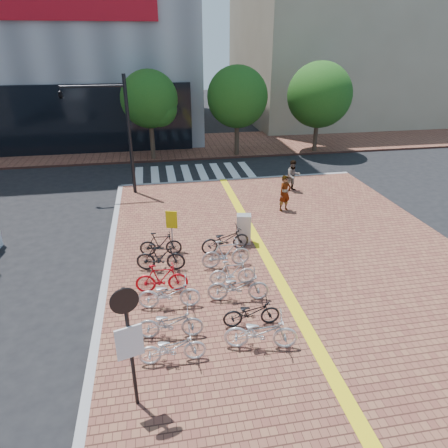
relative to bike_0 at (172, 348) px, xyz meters
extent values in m
plane|color=black|center=(1.91, 2.44, -0.61)|extent=(120.00, 120.00, 0.00)
cube|color=brown|center=(4.91, -2.56, -0.53)|extent=(14.00, 34.00, 0.15)
cube|color=yellow|center=(3.91, -2.56, -0.45)|extent=(0.40, 34.00, 0.01)
cube|color=gray|center=(4.91, 14.44, -0.53)|extent=(14.00, 0.25, 0.15)
cube|color=brown|center=(1.91, 23.44, -0.53)|extent=(70.00, 8.00, 0.15)
cube|color=gray|center=(19.91, 34.44, 8.39)|extent=(20.00, 18.00, 18.00)
cube|color=silver|center=(-1.09, 16.44, -0.60)|extent=(0.50, 4.00, 0.01)
cube|color=silver|center=(-0.09, 16.44, -0.60)|extent=(0.50, 4.00, 0.01)
cube|color=silver|center=(0.91, 16.44, -0.60)|extent=(0.50, 4.00, 0.01)
cube|color=silver|center=(1.91, 16.44, -0.60)|extent=(0.50, 4.00, 0.01)
cube|color=silver|center=(2.91, 16.44, -0.60)|extent=(0.50, 4.00, 0.01)
cube|color=silver|center=(3.91, 16.44, -0.60)|extent=(0.50, 4.00, 0.01)
cube|color=silver|center=(4.91, 16.44, -0.60)|extent=(0.50, 4.00, 0.01)
cube|color=silver|center=(5.91, 16.44, -0.60)|extent=(0.50, 4.00, 0.01)
cylinder|color=#38281E|center=(-0.09, 19.94, 0.84)|extent=(0.32, 0.32, 2.60)
sphere|color=#194714|center=(-0.09, 19.94, 3.59)|extent=(3.80, 3.80, 3.80)
sphere|color=#194714|center=(0.51, 19.64, 2.99)|extent=(2.40, 2.40, 2.40)
cylinder|color=#38281E|center=(5.91, 19.94, 0.84)|extent=(0.32, 0.32, 2.60)
sphere|color=#194714|center=(5.91, 19.94, 3.59)|extent=(4.20, 4.20, 4.20)
sphere|color=#194714|center=(6.51, 19.64, 2.99)|extent=(2.40, 2.40, 2.40)
cylinder|color=#38281E|center=(11.91, 19.94, 0.84)|extent=(0.32, 0.32, 2.60)
sphere|color=#194714|center=(11.91, 19.94, 3.59)|extent=(4.60, 4.60, 4.60)
sphere|color=#194714|center=(12.51, 19.64, 2.99)|extent=(2.40, 2.40, 2.40)
imported|color=silver|center=(0.00, 0.00, 0.00)|extent=(1.75, 0.63, 0.92)
imported|color=#A3A3A7|center=(0.01, 0.97, 0.03)|extent=(1.90, 0.82, 0.97)
imported|color=silver|center=(0.05, 2.37, 0.05)|extent=(1.99, 0.84, 1.02)
imported|color=red|center=(-0.14, 3.26, 0.06)|extent=(1.76, 0.62, 1.04)
imported|color=black|center=(-0.12, 4.67, 0.08)|extent=(1.84, 0.80, 1.07)
imported|color=black|center=(-0.09, 5.78, 0.03)|extent=(1.66, 0.61, 0.98)
imported|color=silver|center=(2.38, 0.11, 0.06)|extent=(2.09, 1.06, 1.05)
imported|color=black|center=(2.36, 1.07, -0.02)|extent=(1.70, 0.63, 0.89)
imported|color=#A2A2A6|center=(2.24, 2.36, 0.06)|extent=(2.05, 0.96, 1.04)
imported|color=silver|center=(2.23, 3.26, 0.01)|extent=(1.59, 0.50, 0.95)
imported|color=#ACABB0|center=(2.24, 4.47, 0.09)|extent=(1.86, 0.64, 1.10)
imported|color=black|center=(2.42, 5.63, 0.06)|extent=(2.05, 1.01, 1.03)
imported|color=gray|center=(6.03, 9.24, 0.43)|extent=(0.75, 0.62, 1.78)
imported|color=#4A4D5E|center=(7.36, 11.87, 0.40)|extent=(0.93, 0.77, 1.72)
cube|color=silver|center=(3.30, 6.23, 0.17)|extent=(0.65, 0.52, 1.25)
cylinder|color=#B7B7BC|center=(0.39, 6.22, 0.35)|extent=(0.08, 0.08, 1.61)
cube|color=yellow|center=(0.39, 6.18, 0.84)|extent=(0.44, 0.17, 0.72)
cylinder|color=black|center=(-0.90, -1.18, 1.13)|extent=(0.10, 0.10, 3.17)
cylinder|color=black|center=(-0.90, -1.24, 2.45)|extent=(0.58, 0.21, 0.59)
cube|color=silver|center=(-0.90, -1.24, 1.39)|extent=(0.57, 0.20, 0.79)
cylinder|color=black|center=(-1.24, 13.16, 2.62)|extent=(0.18, 0.18, 6.15)
cylinder|color=black|center=(-2.78, 13.16, 5.13)|extent=(3.07, 0.12, 0.12)
imported|color=black|center=(-4.32, 13.16, 4.82)|extent=(0.27, 1.27, 0.51)
camera|label=1|loc=(-0.11, -8.07, 7.20)|focal=32.00mm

